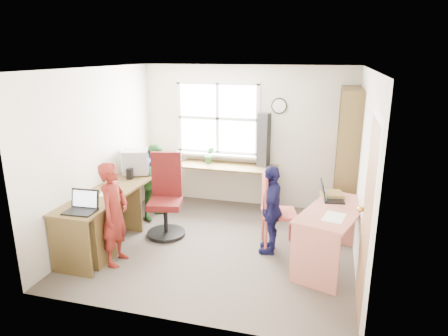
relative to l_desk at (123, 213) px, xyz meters
name	(u,v)px	position (x,y,z in m)	size (l,w,h in m)	color
room	(222,159)	(1.32, 0.38, 0.76)	(3.64, 3.44, 2.44)	#4A423A
l_desk	(123,213)	(0.00, 0.00, 0.00)	(2.38, 2.95, 0.75)	brown
right_desk	(333,225)	(2.81, 0.14, 0.09)	(0.98, 1.43, 0.75)	#CF7767
bookshelf	(346,162)	(2.96, 1.47, 0.55)	(0.30, 1.02, 2.10)	brown
swivel_chair	(166,200)	(0.45, 0.46, 0.06)	(0.67, 0.67, 1.20)	black
wooden_chair	(273,209)	(2.03, 0.42, 0.11)	(0.56, 0.56, 1.05)	#C04C40
crt_monitor	(136,162)	(-0.20, 0.86, 0.49)	(0.48, 0.46, 0.38)	#A09FA3
laptop_left	(82,206)	(-0.13, -0.70, 0.35)	(0.37, 0.32, 0.25)	black
laptop_right	(329,195)	(2.74, 0.47, 0.36)	(0.33, 0.38, 0.24)	black
speaker_a	(130,174)	(-0.18, 0.59, 0.38)	(0.09, 0.09, 0.17)	black
speaker_b	(146,163)	(-0.19, 1.18, 0.38)	(0.10, 0.10, 0.18)	black
cd_tower	(264,140)	(1.64, 1.82, 0.74)	(0.21, 0.20, 0.90)	black
game_box	(332,194)	(2.77, 0.58, 0.33)	(0.33, 0.33, 0.05)	red
paper_a	(109,193)	(-0.17, -0.05, 0.30)	(0.29, 0.35, 0.00)	silver
paper_b	(334,217)	(2.81, -0.13, 0.30)	(0.29, 0.37, 0.00)	silver
potted_plant	(209,155)	(0.72, 1.75, 0.44)	(0.16, 0.13, 0.29)	#2F753A
person_red	(114,214)	(0.18, -0.51, 0.20)	(0.48, 0.32, 1.32)	maroon
person_green	(158,181)	(0.09, 1.01, 0.15)	(0.59, 0.46, 1.21)	#286528
person_navy	(271,209)	(2.02, 0.30, 0.15)	(0.71, 0.29, 1.20)	#161645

